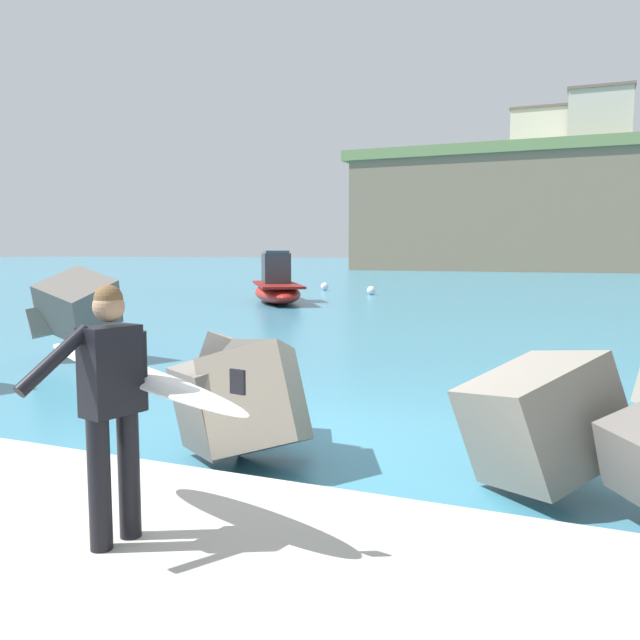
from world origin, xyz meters
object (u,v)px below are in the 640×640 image
(boat_mid_centre, at_px, (277,287))
(station_building_west, at_px, (540,135))
(mooring_buoy_middle, at_px, (325,286))
(mooring_buoy_inner, at_px, (371,290))
(surfer_with_board, at_px, (122,391))
(station_building_central, at_px, (600,120))

(boat_mid_centre, height_order, station_building_west, station_building_west)
(boat_mid_centre, distance_m, station_building_west, 66.45)
(boat_mid_centre, bearing_deg, mooring_buoy_middle, 98.89)
(mooring_buoy_inner, bearing_deg, surfer_with_board, -75.25)
(boat_mid_centre, distance_m, station_building_central, 60.20)
(boat_mid_centre, height_order, station_building_central, station_building_central)
(boat_mid_centre, xyz_separation_m, station_building_central, (12.88, 56.49, 16.32))
(station_building_central, bearing_deg, boat_mid_centre, -102.84)
(mooring_buoy_inner, bearing_deg, mooring_buoy_middle, 144.39)
(boat_mid_centre, bearing_deg, mooring_buoy_inner, 70.43)
(surfer_with_board, bearing_deg, boat_mid_centre, 113.85)
(mooring_buoy_inner, distance_m, mooring_buoy_middle, 4.50)
(boat_mid_centre, relative_size, station_building_central, 0.79)
(station_building_west, bearing_deg, surfer_with_board, -87.47)
(surfer_with_board, relative_size, station_building_west, 0.30)
(mooring_buoy_middle, distance_m, station_building_west, 58.13)
(boat_mid_centre, distance_m, mooring_buoy_middle, 9.09)
(mooring_buoy_middle, relative_size, station_building_west, 0.06)
(mooring_buoy_middle, height_order, station_building_west, station_building_west)
(mooring_buoy_inner, distance_m, station_building_west, 60.29)
(surfer_with_board, bearing_deg, station_building_west, 92.53)
(mooring_buoy_middle, xyz_separation_m, station_building_west, (7.30, 55.17, 16.80))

